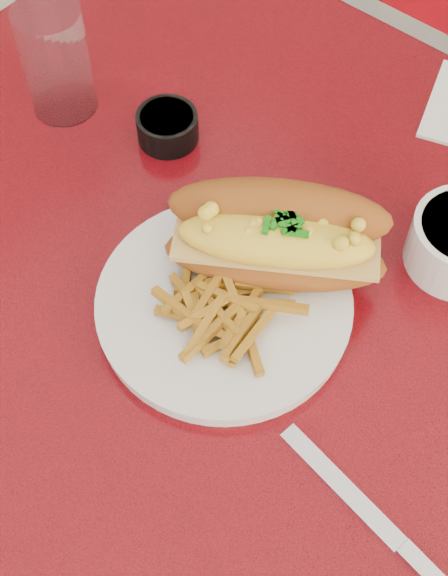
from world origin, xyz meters
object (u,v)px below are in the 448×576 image
Objects in this scene: fork at (288,272)px; knife at (392,537)px; mac_hoagie at (277,236)px; dinner_plate at (224,305)px; diner_table at (319,389)px; sauce_cup_left at (167,126)px; water_tumbler at (56,61)px.

fork is 0.60× the size of knife.
mac_hoagie is 0.04m from fork.
fork is at bearing 67.10° from dinner_plate.
sauce_cup_left reaches higher than diner_table.
dinner_plate and fork have the same top height.
sauce_cup_left is at bearing 52.77° from fork.
sauce_cup_left is (-0.22, 0.07, 0.00)m from fork.
dinner_plate is 2.39× the size of water_tumbler.
mac_hoagie reaches higher than sauce_cup_left.
water_tumbler is 0.61× the size of knife.
sauce_cup_left is at bearing 162.93° from knife.
dinner_plate reaches higher than diner_table.
sauce_cup_left reaches higher than knife.
water_tumbler is 0.59m from knife.
sauce_cup_left reaches higher than fork.
diner_table is at bearing 35.70° from dinner_plate.
sauce_cup_left is at bearing 165.96° from diner_table.
diner_table is 0.20m from dinner_plate.
water_tumbler is (-0.34, 0.03, 0.05)m from fork.
fork is (-0.06, 0.00, 0.18)m from diner_table.
knife is (0.16, -0.14, 0.16)m from diner_table.
fork is 0.23m from sauce_cup_left.
water_tumbler is (-0.13, -0.04, 0.05)m from sauce_cup_left.
knife is (0.44, -0.21, -0.02)m from sauce_cup_left.
sauce_cup_left is at bearing 129.38° from mac_hoagie.
fork is at bearing 155.37° from knife.
sauce_cup_left is (-0.20, 0.07, -0.04)m from mac_hoagie.
water_tumbler is at bearing 142.50° from mac_hoagie.
diner_table is 3.98× the size of dinner_plate.
fork reaches higher than diner_table.
dinner_plate reaches higher than knife.
fork reaches higher than knife.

